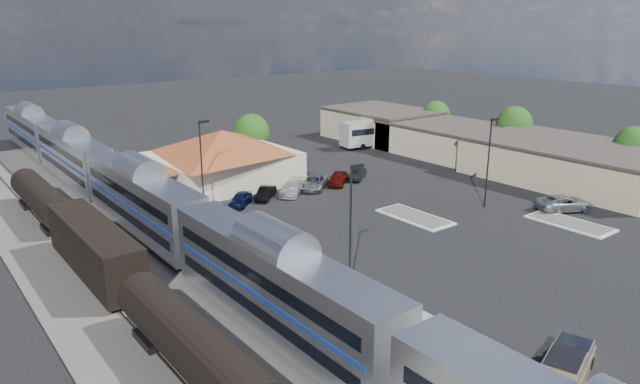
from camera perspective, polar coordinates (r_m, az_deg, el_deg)
ground at (r=51.04m, az=7.99°, el=-4.05°), size 280.00×280.00×0.00m
railbed at (r=46.79m, az=-18.09°, el=-6.63°), size 16.00×100.00×0.12m
platform at (r=48.49m, az=-7.24°, el=-5.03°), size 5.50×92.00×0.18m
passenger_train at (r=51.68m, az=-17.37°, el=-1.04°), size 3.00×104.00×5.55m
freight_cars at (r=44.75m, az=-21.63°, el=-5.49°), size 2.80×46.00×4.00m
station_depot at (r=66.14m, az=-9.76°, el=3.49°), size 18.35×12.24×6.20m
buildings_east at (r=79.96m, az=14.93°, el=4.80°), size 14.40×51.40×4.80m
traffic_island_south at (r=55.04m, az=9.45°, el=-2.45°), size 3.30×7.50×0.21m
traffic_island_north at (r=57.42m, az=23.70°, el=-2.87°), size 3.30×7.50×0.21m
lamp_plat_s at (r=38.06m, az=3.18°, el=-2.63°), size 1.08×0.25×9.00m
lamp_plat_n at (r=55.91m, az=-11.71°, el=3.31°), size 1.08×0.25×9.00m
lamp_lot at (r=58.51m, az=16.58°, el=3.55°), size 1.08×0.25×9.00m
tree_east_a at (r=75.72m, az=28.85°, el=3.91°), size 4.56×4.56×6.42m
tree_east_b at (r=83.14m, az=18.83°, el=6.28°), size 4.94×4.94×6.96m
tree_east_c at (r=91.56m, az=11.52°, el=7.42°), size 4.41×4.41×6.21m
tree_depot at (r=74.70m, az=-6.85°, el=5.81°), size 4.71×4.71×6.63m
pickup_truck at (r=33.51m, az=23.56°, el=-15.48°), size 5.40×3.28×1.76m
suv at (r=61.02m, az=23.25°, el=-1.04°), size 6.19×4.82×1.56m
coach_bus at (r=86.17m, az=5.93°, el=6.10°), size 12.57×4.47×3.95m
person_a at (r=41.87m, az=-1.16°, el=-7.06°), size 0.62×0.75×1.76m
person_b at (r=45.83m, az=-5.37°, el=-5.08°), size 0.75×0.88×1.61m
parked_car_a at (r=58.29m, az=-7.97°, el=-0.71°), size 4.02×3.85×1.35m
parked_car_b at (r=60.11m, az=-5.47°, el=-0.11°), size 3.88×3.64×1.30m
parked_car_c at (r=61.54m, az=-2.80°, el=0.40°), size 4.98×4.70×1.42m
parked_car_d at (r=63.57m, az=-0.60°, el=0.97°), size 5.53×5.23×1.45m
parked_car_e at (r=65.25m, az=1.81°, el=1.40°), size 4.59×4.19×1.52m
parked_car_f at (r=67.50m, az=3.75°, el=1.81°), size 4.08×3.50×1.33m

